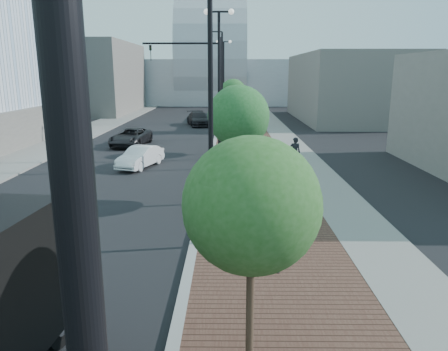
{
  "coord_description": "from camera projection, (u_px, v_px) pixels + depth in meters",
  "views": [
    {
      "loc": [
        1.17,
        -3.5,
        5.76
      ],
      "look_at": [
        1.0,
        12.0,
        2.0
      ],
      "focal_mm": 34.03,
      "sensor_mm": 36.0,
      "label": 1
    }
  ],
  "objects": [
    {
      "name": "sidewalk",
      "position": [
        251.0,
        130.0,
        43.59
      ],
      "size": [
        7.0,
        140.0,
        0.12
      ],
      "primitive_type": "cube",
      "color": "#4C2D23",
      "rests_on": "ground"
    },
    {
      "name": "concrete_strip",
      "position": [
        278.0,
        130.0,
        43.56
      ],
      "size": [
        2.4,
        140.0,
        0.13
      ],
      "primitive_type": "cube",
      "color": "slate",
      "rests_on": "ground"
    },
    {
      "name": "curb",
      "position": [
        217.0,
        130.0,
        43.62
      ],
      "size": [
        0.3,
        140.0,
        0.14
      ],
      "primitive_type": "cube",
      "color": "gray",
      "rests_on": "ground"
    },
    {
      "name": "west_sidewalk",
      "position": [
        92.0,
        129.0,
        43.76
      ],
      "size": [
        4.0,
        140.0,
        0.12
      ],
      "primitive_type": "cube",
      "color": "slate",
      "rests_on": "ground"
    },
    {
      "name": "white_sedan",
      "position": [
        140.0,
        157.0,
        26.43
      ],
      "size": [
        2.52,
        4.21,
        1.31
      ],
      "primitive_type": "imported",
      "rotation": [
        0.0,
        0.0,
        -0.31
      ],
      "color": "silver",
      "rests_on": "ground"
    },
    {
      "name": "dark_car_mid",
      "position": [
        131.0,
        137.0,
        34.27
      ],
      "size": [
        2.93,
        5.3,
        1.41
      ],
      "primitive_type": "imported",
      "rotation": [
        0.0,
        0.0,
        -0.12
      ],
      "color": "black",
      "rests_on": "ground"
    },
    {
      "name": "dark_car_far",
      "position": [
        198.0,
        119.0,
        47.33
      ],
      "size": [
        3.23,
        5.52,
        1.5
      ],
      "primitive_type": "imported",
      "rotation": [
        0.0,
        0.0,
        0.23
      ],
      "color": "black",
      "rests_on": "ground"
    },
    {
      "name": "pedestrian",
      "position": [
        295.0,
        152.0,
        26.38
      ],
      "size": [
        0.72,
        0.49,
        1.89
      ],
      "primitive_type": "imported",
      "rotation": [
        0.0,
        0.0,
        3.08
      ],
      "color": "black",
      "rests_on": "ground"
    },
    {
      "name": "streetlight_0",
      "position": [
        85.0,
        317.0,
        1.68
      ],
      "size": [
        1.72,
        0.56,
        9.28
      ],
      "color": "black",
      "rests_on": "ground"
    },
    {
      "name": "streetlight_1",
      "position": [
        207.0,
        119.0,
        13.46
      ],
      "size": [
        1.44,
        0.56,
        9.21
      ],
      "color": "black",
      "rests_on": "ground"
    },
    {
      "name": "streetlight_2",
      "position": [
        219.0,
        89.0,
        25.0
      ],
      "size": [
        1.72,
        0.56,
        9.28
      ],
      "color": "black",
      "rests_on": "ground"
    },
    {
      "name": "streetlight_3",
      "position": [
        221.0,
        89.0,
        36.78
      ],
      "size": [
        1.44,
        0.56,
        9.21
      ],
      "color": "black",
      "rests_on": "ground"
    },
    {
      "name": "streetlight_4",
      "position": [
        224.0,
        81.0,
        48.32
      ],
      "size": [
        1.72,
        0.56,
        9.28
      ],
      "color": "black",
      "rests_on": "ground"
    },
    {
      "name": "traffic_mast",
      "position": [
        206.0,
        85.0,
        27.89
      ],
      "size": [
        5.09,
        0.2,
        8.0
      ],
      "color": "black",
      "rests_on": "ground"
    },
    {
      "name": "tree_0",
      "position": [
        254.0,
        205.0,
        7.87
      ],
      "size": [
        2.61,
        2.6,
        4.68
      ],
      "color": "#382619",
      "rests_on": "ground"
    },
    {
      "name": "tree_1",
      "position": [
        240.0,
        117.0,
        18.43
      ],
      "size": [
        2.7,
        2.7,
        5.27
      ],
      "color": "#382619",
      "rests_on": "ground"
    },
    {
      "name": "tree_2",
      "position": [
        235.0,
        105.0,
        30.19
      ],
      "size": [
        2.83,
        2.83,
        4.92
      ],
      "color": "#382619",
      "rests_on": "ground"
    },
    {
      "name": "tree_3",
      "position": [
        234.0,
        92.0,
        41.76
      ],
      "size": [
        2.6,
        2.59,
        5.18
      ],
      "color": "#382619",
      "rests_on": "ground"
    },
    {
      "name": "convention_center",
      "position": [
        213.0,
        71.0,
        85.97
      ],
      "size": [
        50.0,
        30.0,
        50.0
      ],
      "color": "#A1A5AB",
      "rests_on": "ground"
    },
    {
      "name": "commercial_block_nw",
      "position": [
        84.0,
        78.0,
        62.11
      ],
      "size": [
        14.0,
        20.0,
        10.0
      ],
      "primitive_type": "cube",
      "color": "#67625C",
      "rests_on": "ground"
    },
    {
      "name": "commercial_block_ne",
      "position": [
        349.0,
        87.0,
        52.24
      ],
      "size": [
        12.0,
        22.0,
        8.0
      ],
      "primitive_type": "cube",
      "color": "slate",
      "rests_on": "ground"
    },
    {
      "name": "utility_cover_1",
      "position": [
        270.0,
        269.0,
        12.49
      ],
      "size": [
        0.5,
        0.5,
        0.02
      ],
      "primitive_type": "cube",
      "color": "black",
      "rests_on": "sidewalk"
    },
    {
      "name": "utility_cover_2",
      "position": [
        251.0,
        179.0,
        23.18
      ],
      "size": [
        0.5,
        0.5,
        0.02
      ],
      "primitive_type": "cube",
      "color": "black",
      "rests_on": "sidewalk"
    }
  ]
}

